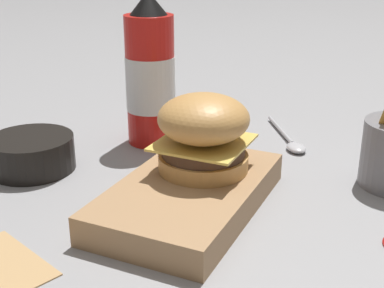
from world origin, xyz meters
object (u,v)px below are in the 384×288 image
(serving_board, at_px, (192,196))
(ketchup_bottle, at_px, (150,77))
(side_bowl, at_px, (31,152))
(spoon, at_px, (291,142))
(burger, at_px, (202,132))

(serving_board, height_order, ketchup_bottle, ketchup_bottle)
(side_bowl, xyz_separation_m, spoon, (0.25, -0.31, -0.02))
(ketchup_bottle, xyz_separation_m, side_bowl, (-0.17, 0.10, -0.08))
(serving_board, height_order, side_bowl, side_bowl)
(serving_board, bearing_deg, ketchup_bottle, 40.48)
(ketchup_bottle, xyz_separation_m, spoon, (0.08, -0.21, -0.10))
(burger, relative_size, spoon, 0.75)
(ketchup_bottle, bearing_deg, side_bowl, 149.43)
(serving_board, distance_m, spoon, 0.27)
(burger, xyz_separation_m, ketchup_bottle, (0.14, 0.15, 0.02))
(serving_board, relative_size, burger, 2.33)
(ketchup_bottle, distance_m, side_bowl, 0.21)
(ketchup_bottle, distance_m, spoon, 0.25)
(spoon, bearing_deg, serving_board, -44.10)
(burger, bearing_deg, serving_board, -171.48)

